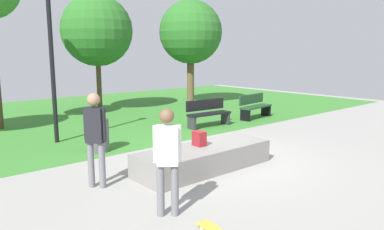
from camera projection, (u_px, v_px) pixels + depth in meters
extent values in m
plane|color=gray|center=(218.00, 158.00, 8.84)|extent=(28.00, 28.00, 0.00)
cube|color=#387A2D|center=(78.00, 115.00, 14.76)|extent=(26.60, 12.15, 0.01)
cube|color=gray|center=(204.00, 158.00, 7.99)|extent=(3.14, 1.09, 0.50)
cube|color=maroon|center=(199.00, 138.00, 8.02)|extent=(0.22, 0.29, 0.32)
cylinder|color=slate|center=(161.00, 191.00, 5.68)|extent=(0.12, 0.12, 0.82)
cylinder|color=slate|center=(175.00, 190.00, 5.70)|extent=(0.12, 0.12, 0.82)
cube|color=white|center=(167.00, 145.00, 5.57)|extent=(0.38, 0.35, 0.61)
cylinder|color=white|center=(156.00, 144.00, 5.55)|extent=(0.09, 0.09, 0.57)
cylinder|color=white|center=(178.00, 143.00, 5.58)|extent=(0.09, 0.09, 0.57)
sphere|color=brown|center=(167.00, 116.00, 5.49)|extent=(0.22, 0.22, 0.22)
cylinder|color=slate|center=(102.00, 165.00, 6.87)|extent=(0.12, 0.12, 0.87)
cylinder|color=slate|center=(91.00, 165.00, 6.90)|extent=(0.12, 0.12, 0.87)
cube|color=black|center=(95.00, 125.00, 6.76)|extent=(0.36, 0.37, 0.65)
cylinder|color=black|center=(103.00, 124.00, 6.72)|extent=(0.09, 0.09, 0.60)
cylinder|color=black|center=(86.00, 123.00, 6.78)|extent=(0.09, 0.09, 0.60)
sphere|color=#9E7556|center=(94.00, 100.00, 6.68)|extent=(0.23, 0.23, 0.23)
cylinder|color=silver|center=(211.00, 226.00, 5.35)|extent=(0.04, 0.06, 0.06)
cylinder|color=silver|center=(202.00, 229.00, 5.26)|extent=(0.04, 0.06, 0.06)
cube|color=#1E4223|center=(256.00, 107.00, 14.03)|extent=(1.64, 0.65, 0.06)
cube|color=#1E4223|center=(251.00, 99.00, 14.13)|extent=(1.59, 0.28, 0.36)
cube|color=black|center=(266.00, 110.00, 14.61)|extent=(0.13, 0.40, 0.45)
cube|color=black|center=(245.00, 115.00, 13.53)|extent=(0.13, 0.40, 0.45)
cube|color=black|center=(209.00, 114.00, 12.46)|extent=(1.63, 0.55, 0.06)
cube|color=black|center=(205.00, 105.00, 12.58)|extent=(1.60, 0.17, 0.36)
cube|color=#2D2D33|center=(225.00, 118.00, 12.93)|extent=(0.11, 0.40, 0.45)
cube|color=#2D2D33|center=(192.00, 123.00, 12.06)|extent=(0.11, 0.40, 0.45)
cylinder|color=#4C3823|center=(99.00, 82.00, 15.57)|extent=(0.21, 0.21, 2.50)
sphere|color=#286623|center=(97.00, 30.00, 15.21)|extent=(2.93, 2.93, 2.93)
cylinder|color=brown|center=(191.00, 78.00, 17.82)|extent=(0.34, 0.34, 2.53)
sphere|color=#286623|center=(191.00, 32.00, 17.45)|extent=(2.98, 2.98, 2.98)
cylinder|color=black|center=(53.00, 70.00, 10.06)|extent=(0.12, 0.12, 4.02)
cylinder|color=#4C4C51|center=(98.00, 135.00, 9.38)|extent=(0.54, 0.54, 0.85)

